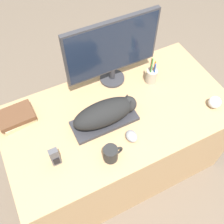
{
  "coord_description": "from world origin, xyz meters",
  "views": [
    {
      "loc": [
        -0.45,
        -0.44,
        2.02
      ],
      "look_at": [
        -0.05,
        0.36,
        0.77
      ],
      "focal_mm": 42.0,
      "sensor_mm": 36.0,
      "label": 1
    }
  ],
  "objects": [
    {
      "name": "coffee_mug",
      "position": [
        -0.18,
        0.13,
        0.76
      ],
      "size": [
        0.11,
        0.08,
        0.1
      ],
      "color": "black",
      "rests_on": "desk"
    },
    {
      "name": "cat",
      "position": [
        -0.09,
        0.36,
        0.8
      ],
      "size": [
        0.4,
        0.15,
        0.13
      ],
      "color": "black",
      "rests_on": "keyboard"
    },
    {
      "name": "baseball",
      "position": [
        0.55,
        0.16,
        0.75
      ],
      "size": [
        0.08,
        0.08,
        0.08
      ],
      "color": "silver",
      "rests_on": "desk"
    },
    {
      "name": "desk",
      "position": [
        0.0,
        0.38,
        0.35
      ],
      "size": [
        1.42,
        0.76,
        0.71
      ],
      "color": "tan",
      "rests_on": "ground_plane"
    },
    {
      "name": "computer_mouse",
      "position": [
        -0.02,
        0.19,
        0.73
      ],
      "size": [
        0.06,
        0.08,
        0.04
      ],
      "color": "gray",
      "rests_on": "desk"
    },
    {
      "name": "monitor",
      "position": [
        0.09,
        0.65,
        0.97
      ],
      "size": [
        0.6,
        0.16,
        0.46
      ],
      "color": "#333338",
      "rests_on": "desk"
    },
    {
      "name": "phone",
      "position": [
        -0.45,
        0.23,
        0.77
      ],
      "size": [
        0.05,
        0.03,
        0.14
      ],
      "color": "#4C4C51",
      "rests_on": "desk"
    },
    {
      "name": "book_stack",
      "position": [
        -0.57,
        0.6,
        0.74
      ],
      "size": [
        0.21,
        0.16,
        0.06
      ],
      "color": "#C6B284",
      "rests_on": "desk"
    },
    {
      "name": "ground_plane",
      "position": [
        0.0,
        0.0,
        0.0
      ],
      "size": [
        12.0,
        12.0,
        0.0
      ],
      "primitive_type": "plane",
      "color": "#6B5B4C"
    },
    {
      "name": "keyboard",
      "position": [
        -0.11,
        0.36,
        0.72
      ],
      "size": [
        0.39,
        0.16,
        0.02
      ],
      "color": "#2D2D33",
      "rests_on": "desk"
    },
    {
      "name": "pen_cup",
      "position": [
        0.31,
        0.51,
        0.76
      ],
      "size": [
        0.07,
        0.07,
        0.22
      ],
      "color": "#B2A893",
      "rests_on": "desk"
    }
  ]
}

